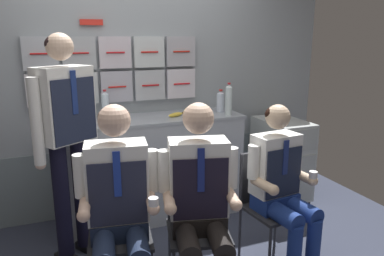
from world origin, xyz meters
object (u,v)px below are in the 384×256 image
Objects in this scene: service_trolley at (281,158)px; crew_member_standing at (67,129)px; coffee_cup_spare at (88,116)px; folding_chair_near_trolley at (267,195)px; crew_member_near_trolley at (282,183)px; water_bottle_tall at (229,100)px; snack_banana at (176,115)px; folding_chair_left at (119,219)px; crew_member_center at (200,196)px; crew_member_left at (118,201)px; folding_chair_center at (196,214)px.

service_trolley is 2.24m from crew_member_standing.
coffee_cup_spare is (-1.93, 0.26, 0.55)m from service_trolley.
crew_member_near_trolley is at bearing -83.28° from folding_chair_near_trolley.
service_trolley is at bearing -7.59° from coffee_cup_spare.
coffee_cup_spare is at bearing 135.69° from folding_chair_near_trolley.
crew_member_near_trolley is 1.12m from water_bottle_tall.
snack_banana is (0.99, 0.40, -0.05)m from crew_member_standing.
coffee_cup_spare is at bearing 92.40° from folding_chair_left.
crew_member_center is 19.20× the size of coffee_cup_spare.
crew_member_center is 1.14m from crew_member_standing.
crew_member_left is 1.53× the size of folding_chair_center.
crew_member_standing reaches higher than crew_member_left.
water_bottle_tall is at bearing 55.75° from crew_member_center.
crew_member_near_trolley is (0.68, 0.09, -0.05)m from crew_member_center.
crew_member_left reaches higher than folding_chair_left.
crew_member_standing is 1.07m from snack_banana.
folding_chair_center is 1.34m from water_bottle_tall.
crew_member_near_trolley is (1.17, -0.03, -0.05)m from crew_member_left.
coffee_cup_spare is (-1.27, 0.29, -0.11)m from water_bottle_tall.
crew_member_center reaches higher than coffee_cup_spare.
water_bottle_tall is (0.07, 1.02, 0.44)m from crew_member_near_trolley.
water_bottle_tall reaches higher than coffee_cup_spare.
folding_chair_left is 1.00× the size of folding_chair_center.
water_bottle_tall is at bearing 38.53° from crew_member_left.
crew_member_center is 7.68× the size of snack_banana.
crew_member_standing is (-2.14, -0.32, 0.58)m from service_trolley.
water_bottle_tall reaches higher than crew_member_near_trolley.
crew_member_left is 0.81m from crew_member_standing.
service_trolley is at bearing 38.99° from crew_member_center.
crew_member_left reaches higher than crew_member_center.
crew_member_standing is (-0.77, 0.67, 0.52)m from folding_chair_center.
crew_member_center is (-0.04, -0.15, 0.20)m from folding_chair_center.
service_trolley is 2.18m from crew_member_left.
service_trolley is at bearing 8.62° from crew_member_standing.
crew_member_standing is at bearing 152.62° from crew_member_near_trolley.
crew_member_center reaches higher than service_trolley.
folding_chair_near_trolley is at bearing -130.13° from service_trolley.
folding_chair_left is at bearing -155.15° from service_trolley.
crew_member_center is at bearing -102.11° from snack_banana.
service_trolley is 0.50× the size of crew_member_standing.
crew_member_left is 0.57m from folding_chair_center.
folding_chair_near_trolley is 12.54× the size of coffee_cup_spare.
folding_chair_center is 12.54× the size of coffee_cup_spare.
folding_chair_center is 0.50× the size of crew_member_standing.
crew_member_near_trolley is at bearing -1.31° from crew_member_left.
folding_chair_near_trolley is 0.50× the size of crew_member_standing.
coffee_cup_spare is (-0.55, 1.25, 0.48)m from folding_chair_center.
snack_banana reaches higher than service_trolley.
folding_chair_center is 0.63m from folding_chair_near_trolley.
coffee_cup_spare is (-1.18, 1.15, 0.48)m from folding_chair_near_trolley.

